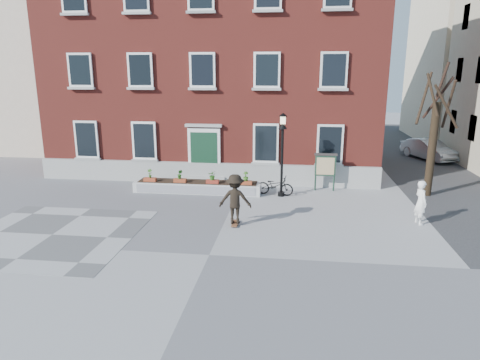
# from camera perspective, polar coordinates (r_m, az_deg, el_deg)

# --- Properties ---
(ground) EXTENTS (100.00, 100.00, 0.00)m
(ground) POSITION_cam_1_polar(r_m,az_deg,el_deg) (14.07, -4.12, -9.94)
(ground) COLOR gray
(ground) RESTS_ON ground
(checker_patch) EXTENTS (6.00, 6.00, 0.01)m
(checker_patch) POSITION_cam_1_polar(r_m,az_deg,el_deg) (17.06, -23.75, -6.69)
(checker_patch) COLOR #545457
(checker_patch) RESTS_ON ground
(distant_building) EXTENTS (10.00, 12.00, 13.00)m
(distant_building) POSITION_cam_1_polar(r_m,az_deg,el_deg) (38.52, -25.96, 14.11)
(distant_building) COLOR beige
(distant_building) RESTS_ON ground
(bicycle) EXTENTS (1.83, 0.89, 0.92)m
(bicycle) POSITION_cam_1_polar(r_m,az_deg,el_deg) (20.44, 4.70, -0.74)
(bicycle) COLOR black
(bicycle) RESTS_ON ground
(parked_car) EXTENTS (2.97, 4.35, 1.36)m
(parked_car) POSITION_cam_1_polar(r_m,az_deg,el_deg) (31.15, 23.82, 3.76)
(parked_car) COLOR silver
(parked_car) RESTS_ON ground
(bystander) EXTENTS (0.57, 0.72, 1.73)m
(bystander) POSITION_cam_1_polar(r_m,az_deg,el_deg) (17.86, 22.95, -2.78)
(bystander) COLOR white
(bystander) RESTS_ON ground
(brick_building) EXTENTS (18.40, 10.85, 12.60)m
(brick_building) POSITION_cam_1_polar(r_m,az_deg,el_deg) (26.93, -2.72, 15.51)
(brick_building) COLOR maroon
(brick_building) RESTS_ON ground
(planter_assembly) EXTENTS (6.20, 1.12, 1.15)m
(planter_assembly) POSITION_cam_1_polar(r_m,az_deg,el_deg) (20.99, -5.66, -0.79)
(planter_assembly) COLOR silver
(planter_assembly) RESTS_ON ground
(bare_tree) EXTENTS (1.83, 1.83, 6.16)m
(bare_tree) POSITION_cam_1_polar(r_m,az_deg,el_deg) (21.75, 24.38, 5.22)
(bare_tree) COLOR black
(bare_tree) RESTS_ON ground
(lamp_post) EXTENTS (0.40, 0.40, 3.93)m
(lamp_post) POSITION_cam_1_polar(r_m,az_deg,el_deg) (19.82, 5.67, 4.91)
(lamp_post) COLOR black
(lamp_post) RESTS_ON ground
(notice_board) EXTENTS (1.10, 0.16, 1.87)m
(notice_board) POSITION_cam_1_polar(r_m,az_deg,el_deg) (21.32, 11.31, 1.88)
(notice_board) COLOR #172E21
(notice_board) RESTS_ON ground
(skateboarder) EXTENTS (1.26, 0.78, 2.00)m
(skateboarder) POSITION_cam_1_polar(r_m,az_deg,el_deg) (16.29, -0.65, -2.56)
(skateboarder) COLOR brown
(skateboarder) RESTS_ON ground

